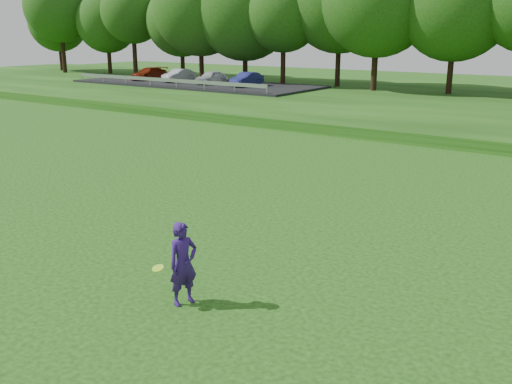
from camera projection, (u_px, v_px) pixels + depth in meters
The scene contains 5 objects.
ground at pixel (55, 255), 14.29m from camera, with size 140.00×140.00×0.00m, color #143D0B.
berm at pixel (457, 105), 41.00m from camera, with size 130.00×30.00×0.60m, color #143D0B.
walking_path at pixel (378, 137), 30.05m from camera, with size 130.00×1.60×0.04m, color gray.
parking_lot at pixel (191, 81), 53.25m from camera, with size 24.00×9.00×1.38m.
woman at pixel (183, 264), 11.55m from camera, with size 0.71×0.90×1.75m.
Camera 1 is at (11.78, -8.01, 5.41)m, focal length 40.00 mm.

